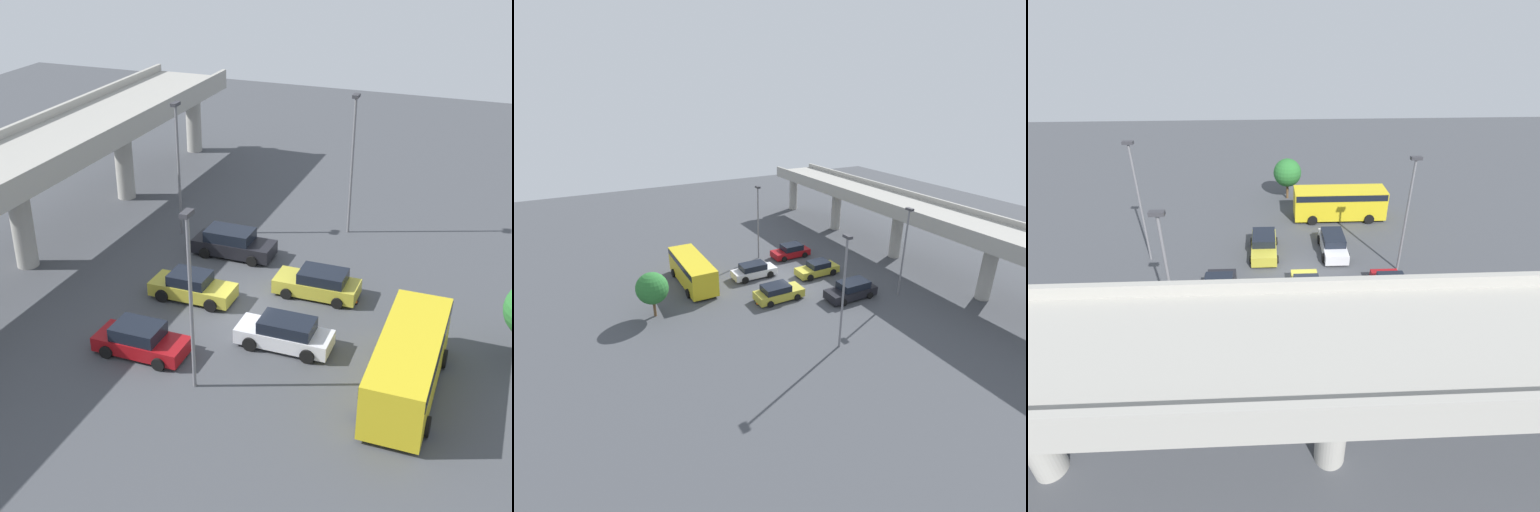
% 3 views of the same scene
% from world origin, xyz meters
% --- Properties ---
extents(ground_plane, '(96.79, 96.79, 0.00)m').
position_xyz_m(ground_plane, '(0.00, 0.00, 0.00)').
color(ground_plane, '#424449').
extents(highway_overpass, '(46.42, 6.06, 7.04)m').
position_xyz_m(highway_overpass, '(0.00, 13.75, 5.60)').
color(highway_overpass, '#9E9B93').
rests_on(highway_overpass, ground_plane).
extents(parked_car_0, '(2.11, 4.37, 1.50)m').
position_xyz_m(parked_car_0, '(-5.54, 3.20, 0.71)').
color(parked_car_0, maroon).
rests_on(parked_car_0, ground_plane).
extents(parked_car_1, '(2.00, 4.55, 1.52)m').
position_xyz_m(parked_car_1, '(-2.66, -2.92, 0.73)').
color(parked_car_1, silver).
rests_on(parked_car_1, ground_plane).
extents(parked_car_2, '(2.02, 4.53, 1.49)m').
position_xyz_m(parked_car_2, '(-0.06, 3.15, 0.70)').
color(parked_car_2, gold).
rests_on(parked_car_2, ground_plane).
extents(parked_car_3, '(2.13, 4.50, 1.51)m').
position_xyz_m(parked_car_3, '(2.64, -3.00, 0.72)').
color(parked_car_3, gold).
rests_on(parked_car_3, ground_plane).
extents(parked_car_4, '(2.16, 4.83, 1.63)m').
position_xyz_m(parked_car_4, '(5.50, 3.13, 0.78)').
color(parked_car_4, black).
rests_on(parked_car_4, ground_plane).
extents(shuttle_bus, '(8.02, 2.82, 2.73)m').
position_xyz_m(shuttle_bus, '(-4.09, -8.90, 1.63)').
color(shuttle_bus, gold).
rests_on(shuttle_bus, ground_plane).
extents(lamp_post_near_aisle, '(0.70, 0.35, 8.30)m').
position_xyz_m(lamp_post_near_aisle, '(-6.96, -0.24, 4.85)').
color(lamp_post_near_aisle, slate).
rests_on(lamp_post_near_aisle, ground_plane).
extents(lamp_post_mid_lot, '(0.70, 0.35, 8.43)m').
position_xyz_m(lamp_post_mid_lot, '(7.18, 7.36, 4.91)').
color(lamp_post_mid_lot, slate).
rests_on(lamp_post_mid_lot, ground_plane).
extents(lamp_post_by_overpass, '(0.70, 0.35, 8.87)m').
position_xyz_m(lamp_post_by_overpass, '(11.15, -2.48, 5.14)').
color(lamp_post_by_overpass, slate).
rests_on(lamp_post_by_overpass, ground_plane).
extents(tree_front_left, '(2.70, 2.70, 3.99)m').
position_xyz_m(tree_front_left, '(0.28, -13.65, 2.63)').
color(tree_front_left, brown).
rests_on(tree_front_left, ground_plane).
extents(traffic_cone, '(0.44, 0.44, 0.70)m').
position_xyz_m(traffic_cone, '(2.57, -5.00, 0.33)').
color(traffic_cone, black).
rests_on(traffic_cone, ground_plane).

